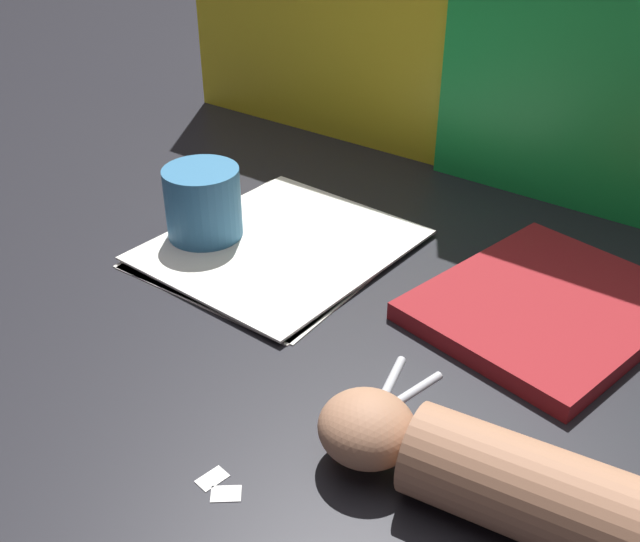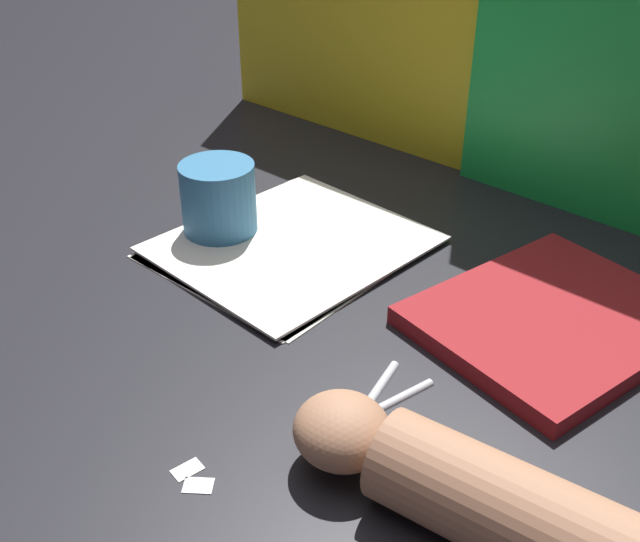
# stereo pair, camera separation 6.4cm
# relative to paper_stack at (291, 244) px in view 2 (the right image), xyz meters

# --- Properties ---
(ground_plane) EXTENTS (6.00, 6.00, 0.00)m
(ground_plane) POSITION_rel_paper_stack_xyz_m (0.13, -0.07, -0.00)
(ground_plane) COLOR black
(backdrop_panel_left) EXTENTS (0.81, 0.06, 0.45)m
(backdrop_panel_left) POSITION_rel_paper_stack_xyz_m (-0.06, 0.34, 0.22)
(backdrop_panel_left) COLOR yellow
(backdrop_panel_left) RESTS_ON ground_plane
(paper_stack) EXTENTS (0.29, 0.32, 0.01)m
(paper_stack) POSITION_rel_paper_stack_xyz_m (0.00, 0.00, 0.00)
(paper_stack) COLOR white
(paper_stack) RESTS_ON ground_plane
(book_closed) EXTENTS (0.25, 0.30, 0.02)m
(book_closed) POSITION_rel_paper_stack_xyz_m (0.31, 0.08, 0.01)
(book_closed) COLOR maroon
(book_closed) RESTS_ON ground_plane
(scissors) EXTENTS (0.07, 0.14, 0.01)m
(scissors) POSITION_rel_paper_stack_xyz_m (0.27, -0.17, 0.00)
(scissors) COLOR silver
(scissors) RESTS_ON ground_plane
(hand_forearm) EXTENTS (0.34, 0.13, 0.07)m
(hand_forearm) POSITION_rel_paper_stack_xyz_m (0.42, -0.19, 0.03)
(hand_forearm) COLOR #A87556
(hand_forearm) RESTS_ON ground_plane
(paper_scrap_near) EXTENTS (0.03, 0.03, 0.00)m
(paper_scrap_near) POSITION_rel_paper_stack_xyz_m (0.23, -0.31, -0.00)
(paper_scrap_near) COLOR white
(paper_scrap_near) RESTS_ON ground_plane
(paper_scrap_far) EXTENTS (0.02, 0.03, 0.00)m
(paper_scrap_far) POSITION_rel_paper_stack_xyz_m (0.21, -0.31, -0.00)
(paper_scrap_far) COLOR white
(paper_scrap_far) RESTS_ON ground_plane
(mug) EXTENTS (0.09, 0.09, 0.10)m
(mug) POSITION_rel_paper_stack_xyz_m (-0.09, -0.04, 0.04)
(mug) COLOR teal
(mug) RESTS_ON ground_plane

